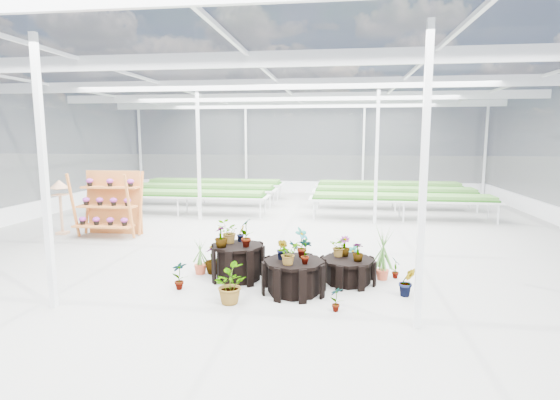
# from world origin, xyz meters

# --- Properties ---
(ground_plane) EXTENTS (24.00, 24.00, 0.00)m
(ground_plane) POSITION_xyz_m (0.00, 0.00, 0.00)
(ground_plane) COLOR gray
(ground_plane) RESTS_ON ground
(greenhouse_shell) EXTENTS (18.00, 24.00, 4.50)m
(greenhouse_shell) POSITION_xyz_m (0.00, 0.00, 2.25)
(greenhouse_shell) COLOR white
(greenhouse_shell) RESTS_ON ground
(steel_frame) EXTENTS (18.00, 24.00, 4.50)m
(steel_frame) POSITION_xyz_m (0.00, 0.00, 2.25)
(steel_frame) COLOR silver
(steel_frame) RESTS_ON ground
(nursery_benches) EXTENTS (16.00, 7.00, 0.84)m
(nursery_benches) POSITION_xyz_m (0.00, 7.20, 0.42)
(nursery_benches) COLOR silver
(nursery_benches) RESTS_ON ground
(plinth_tall) EXTENTS (1.16, 1.16, 0.72)m
(plinth_tall) POSITION_xyz_m (-0.21, -2.16, 0.36)
(plinth_tall) COLOR black
(plinth_tall) RESTS_ON ground
(plinth_mid) EXTENTS (1.55, 1.55, 0.62)m
(plinth_mid) POSITION_xyz_m (0.99, -2.76, 0.31)
(plinth_mid) COLOR black
(plinth_mid) RESTS_ON ground
(plinth_low) EXTENTS (1.36, 1.36, 0.49)m
(plinth_low) POSITION_xyz_m (1.99, -2.06, 0.24)
(plinth_low) COLOR black
(plinth_low) RESTS_ON ground
(shelf_rack) EXTENTS (1.79, 0.95, 1.89)m
(shelf_rack) POSITION_xyz_m (-4.82, 1.15, 0.95)
(shelf_rack) COLOR #C06D31
(shelf_rack) RESTS_ON ground
(bird_table) EXTENTS (0.47, 0.47, 1.63)m
(bird_table) POSITION_xyz_m (-6.36, 1.23, 0.82)
(bird_table) COLOR tan
(bird_table) RESTS_ON ground
(nursery_plants) EXTENTS (4.57, 2.91, 1.33)m
(nursery_plants) POSITION_xyz_m (0.69, -2.31, 0.54)
(nursery_plants) COLOR #447731
(nursery_plants) RESTS_ON ground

